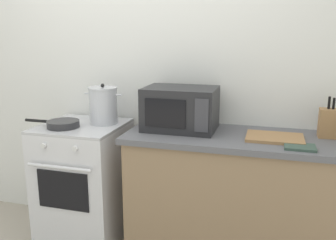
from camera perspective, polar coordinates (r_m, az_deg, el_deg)
name	(u,v)px	position (r m, az deg, el deg)	size (l,w,h in m)	color
back_wall	(178,78)	(2.83, 1.59, 6.63)	(4.40, 0.10, 2.50)	silver
lower_cabinet_right	(249,203)	(2.64, 12.52, -12.63)	(1.64, 0.56, 0.88)	#8C7051
countertop_right	(252,140)	(2.47, 13.06, -3.00)	(1.70, 0.60, 0.04)	#59595E
stove	(85,182)	(2.94, -12.94, -9.44)	(0.60, 0.64, 0.92)	silver
stock_pot	(103,105)	(2.77, -10.10, 2.27)	(0.30, 0.22, 0.30)	#B9BCC3
frying_pan	(62,124)	(2.75, -16.23, -0.59)	(0.43, 0.23, 0.05)	#28282B
microwave	(181,109)	(2.56, 1.98, 1.81)	(0.50, 0.37, 0.30)	#232326
cutting_board	(275,138)	(2.45, 16.38, -2.67)	(0.36, 0.26, 0.02)	#997047
knife_block	(329,123)	(2.59, 23.97, -0.43)	(0.13, 0.10, 0.27)	#997047
oven_mitt	(300,147)	(2.30, 19.98, -4.01)	(0.18, 0.14, 0.02)	#384C42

